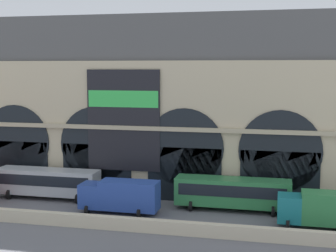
{
  "coord_description": "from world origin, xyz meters",
  "views": [
    {
      "loc": [
        14.16,
        -43.11,
        13.66
      ],
      "look_at": [
        3.03,
        5.0,
        7.75
      ],
      "focal_mm": 52.24,
      "sensor_mm": 36.0,
      "label": 1
    }
  ],
  "objects": [
    {
      "name": "ground_plane",
      "position": [
        0.0,
        0.0,
        0.0
      ],
      "size": [
        200.0,
        200.0,
        0.0
      ],
      "primitive_type": "plane",
      "color": "slate"
    },
    {
      "name": "quay_parapet_wall",
      "position": [
        0.0,
        -5.05,
        0.56
      ],
      "size": [
        90.0,
        0.7,
        1.12
      ],
      "primitive_type": "cube",
      "color": "beige",
      "rests_on": "ground"
    },
    {
      "name": "station_building",
      "position": [
        0.02,
        7.78,
        9.29
      ],
      "size": [
        49.34,
        5.94,
        19.16
      ],
      "color": "#BCAD8C",
      "rests_on": "ground"
    },
    {
      "name": "bus_midwest",
      "position": [
        -9.41,
        2.81,
        1.78
      ],
      "size": [
        11.0,
        3.25,
        3.1
      ],
      "color": "#ADB2B7",
      "rests_on": "ground"
    },
    {
      "name": "box_truck_center",
      "position": [
        -0.34,
        -0.4,
        1.7
      ],
      "size": [
        7.5,
        2.91,
        3.12
      ],
      "color": "#28479E",
      "rests_on": "ground"
    },
    {
      "name": "bus_mideast",
      "position": [
        9.9,
        2.85,
        1.78
      ],
      "size": [
        11.0,
        3.25,
        3.1
      ],
      "color": "#2D7A42",
      "rests_on": "ground"
    },
    {
      "name": "box_truck_east",
      "position": [
        17.98,
        -0.66,
        1.7
      ],
      "size": [
        7.5,
        2.91,
        3.12
      ],
      "color": "#19727A",
      "rests_on": "ground"
    }
  ]
}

